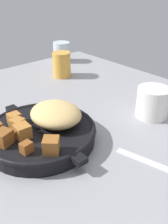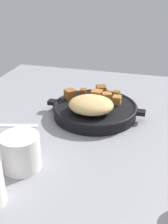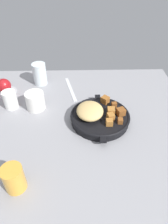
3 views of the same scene
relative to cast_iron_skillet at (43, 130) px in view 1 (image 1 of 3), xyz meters
The scene contains 6 objects.
ground_plane 8.30cm from the cast_iron_skillet, 119.11° to the left, with size 97.09×97.03×2.40cm, color gray.
cast_iron_skillet is the anchor object (origin of this frame).
butter_knife 27.80cm from the cast_iron_skillet, 26.83° to the left, with size 22.20×1.60×0.36cm, color silver.
juice_glass_amber 41.09cm from the cast_iron_skillet, 136.95° to the left, with size 6.58×6.58×8.96cm, color gold.
ceramic_mug_white 29.52cm from the cast_iron_skillet, 70.92° to the left, with size 8.42×8.42×8.00cm, color silver.
water_glass_short 59.28cm from the cast_iron_skillet, 138.82° to the left, with size 7.13×7.13×8.21cm, color silver.
Camera 1 is at (45.42, -30.92, 33.56)cm, focal length 40.37 mm.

